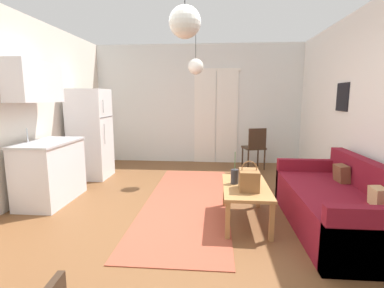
# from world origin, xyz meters

# --- Properties ---
(ground_plane) EXTENTS (5.26, 7.42, 0.10)m
(ground_plane) POSITION_xyz_m (0.00, 0.00, -0.05)
(ground_plane) COLOR brown
(wall_back) EXTENTS (4.86, 0.13, 2.69)m
(wall_back) POSITION_xyz_m (0.02, 3.46, 1.34)
(wall_back) COLOR silver
(wall_back) RESTS_ON ground_plane
(area_rug) EXTENTS (1.18, 3.37, 0.01)m
(area_rug) POSITION_xyz_m (0.02, 0.79, 0.01)
(area_rug) COLOR #9E4733
(area_rug) RESTS_ON ground_plane
(couch) EXTENTS (0.91, 1.92, 0.80)m
(couch) POSITION_xyz_m (1.86, 0.05, 0.27)
(couch) COLOR maroon
(couch) RESTS_ON ground_plane
(coffee_table) EXTENTS (0.54, 1.02, 0.45)m
(coffee_table) POSITION_xyz_m (0.79, 0.17, 0.40)
(coffee_table) COLOR #A87542
(coffee_table) RESTS_ON ground_plane
(bamboo_vase) EXTENTS (0.09, 0.09, 0.40)m
(bamboo_vase) POSITION_xyz_m (0.66, 0.24, 0.55)
(bamboo_vase) COLOR #2D2D33
(bamboo_vase) RESTS_ON coffee_table
(handbag) EXTENTS (0.23, 0.28, 0.34)m
(handbag) POSITION_xyz_m (0.81, 0.02, 0.57)
(handbag) COLOR brown
(handbag) RESTS_ON coffee_table
(refrigerator) EXTENTS (0.68, 0.63, 1.66)m
(refrigerator) POSITION_xyz_m (-1.91, 1.93, 0.83)
(refrigerator) COLOR white
(refrigerator) RESTS_ON ground_plane
(kitchen_counter) EXTENTS (0.60, 1.05, 2.00)m
(kitchen_counter) POSITION_xyz_m (-1.98, 0.64, 0.75)
(kitchen_counter) COLOR silver
(kitchen_counter) RESTS_ON ground_plane
(accent_chair) EXTENTS (0.51, 0.50, 0.88)m
(accent_chair) POSITION_xyz_m (1.25, 2.82, 0.50)
(accent_chair) COLOR #382619
(accent_chair) RESTS_ON ground_plane
(pendant_lamp_near) EXTENTS (0.26, 0.26, 0.72)m
(pendant_lamp_near) POSITION_xyz_m (0.17, -0.80, 2.10)
(pendant_lamp_near) COLOR black
(pendant_lamp_far) EXTENTS (0.27, 0.27, 0.79)m
(pendant_lamp_far) POSITION_xyz_m (0.06, 1.89, 2.03)
(pendant_lamp_far) COLOR black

